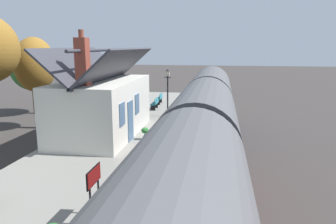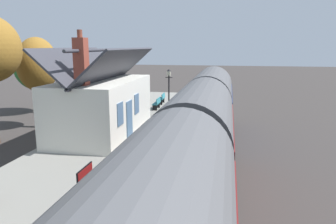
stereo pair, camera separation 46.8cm
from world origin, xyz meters
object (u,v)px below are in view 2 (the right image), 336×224
at_px(station_building, 102,105).
at_px(bench_by_lamp, 162,98).
at_px(tree_far_left, 37,65).
at_px(train, 198,138).
at_px(tree_behind_building, 36,66).
at_px(bench_near_building, 157,103).
at_px(planter_bench_right, 144,133).
at_px(lamp_post_platform, 169,83).
at_px(planter_edge_far, 139,100).
at_px(station_sign_board, 85,180).

height_order(station_building, bench_by_lamp, station_building).
bearing_deg(tree_far_left, train, -124.19).
height_order(tree_behind_building, tree_far_left, tree_far_left).
relative_size(bench_near_building, planter_bench_right, 2.15).
xyz_separation_m(train, lamp_post_platform, (9.41, 2.96, 1.06)).
height_order(planter_edge_far, planter_bench_right, planter_bench_right).
bearing_deg(bench_near_building, train, -159.80).
relative_size(lamp_post_platform, station_sign_board, 2.12).
bearing_deg(planter_edge_far, bench_near_building, -136.06).
bearing_deg(train, lamp_post_platform, 17.44).
bearing_deg(tree_far_left, tree_behind_building, 33.75).
xyz_separation_m(train, station_sign_board, (-4.46, 2.77, -0.10)).
distance_m(planter_bench_right, lamp_post_platform, 6.13).
bearing_deg(planter_bench_right, bench_by_lamp, 6.61).
bearing_deg(tree_behind_building, train, -130.24).
bearing_deg(bench_by_lamp, station_building, 172.57).
height_order(lamp_post_platform, tree_behind_building, tree_behind_building).
bearing_deg(lamp_post_platform, bench_by_lamp, 17.19).
bearing_deg(lamp_post_platform, station_building, 151.41).
xyz_separation_m(bench_by_lamp, planter_edge_far, (-0.24, 2.01, -0.16)).
xyz_separation_m(planter_edge_far, lamp_post_platform, (-4.62, -3.51, 2.04)).
distance_m(bench_by_lamp, station_sign_board, 18.82).
bearing_deg(lamp_post_platform, bench_near_building, 29.92).
bearing_deg(station_building, station_sign_board, -161.05).
xyz_separation_m(planter_bench_right, station_sign_board, (-8.08, -0.45, 0.84)).
height_order(train, tree_behind_building, tree_behind_building).
distance_m(station_building, lamp_post_platform, 5.91).
relative_size(bench_by_lamp, planter_bench_right, 2.16).
height_order(bench_near_building, lamp_post_platform, lamp_post_platform).
height_order(station_building, planter_bench_right, station_building).
relative_size(bench_near_building, station_sign_board, 0.90).
relative_size(station_building, tree_behind_building, 1.27).
bearing_deg(tree_behind_building, bench_near_building, -95.53).
bearing_deg(station_sign_board, planter_bench_right, 3.20).
bearing_deg(station_building, planter_edge_far, 4.09).
bearing_deg(train, planter_bench_right, 41.71).
bearing_deg(tree_behind_building, lamp_post_platform, -105.85).
relative_size(planter_bench_right, lamp_post_platform, 0.20).
relative_size(planter_bench_right, tree_behind_building, 0.11).
bearing_deg(bench_near_building, bench_by_lamp, 2.45).
relative_size(station_building, planter_edge_far, 10.20).
height_order(train, tree_far_left, tree_far_left).
height_order(planter_bench_right, station_sign_board, station_sign_board).
height_order(bench_near_building, tree_far_left, tree_far_left).
bearing_deg(station_building, planter_bench_right, -104.05).
distance_m(bench_by_lamp, tree_far_left, 10.23).
height_order(lamp_post_platform, station_sign_board, lamp_post_platform).
height_order(bench_by_lamp, tree_behind_building, tree_behind_building).
xyz_separation_m(station_building, planter_edge_far, (9.78, 0.70, -1.35)).
bearing_deg(lamp_post_platform, train, -162.56).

